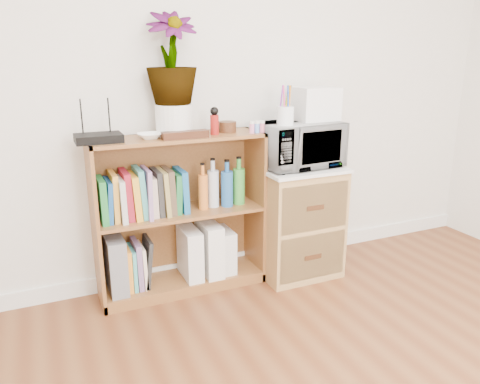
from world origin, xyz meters
TOP-DOWN VIEW (x-y plane):
  - skirting_board at (0.00, 2.24)m, footprint 4.00×0.02m
  - bookshelf at (-0.35, 2.10)m, footprint 1.00×0.30m
  - wicker_unit at (0.40, 2.02)m, footprint 0.50×0.45m
  - microwave at (0.40, 2.02)m, footprint 0.52×0.37m
  - pen_cup at (0.26, 1.95)m, footprint 0.10×0.10m
  - small_appliance at (0.54, 2.06)m, footprint 0.26×0.21m
  - router at (-0.78, 2.08)m, footprint 0.24×0.16m
  - white_bowl at (-0.52, 2.07)m, footprint 0.13×0.13m
  - plant_pot at (-0.36, 2.12)m, footprint 0.21×0.21m
  - potted_plant at (-0.36, 2.12)m, footprint 0.28×0.28m
  - trinket_box at (-0.33, 2.00)m, footprint 0.26×0.06m
  - kokeshi_doll at (-0.14, 2.06)m, footprint 0.05×0.05m
  - wooden_bowl at (-0.04, 2.11)m, footprint 0.11×0.11m
  - paint_jars at (0.11, 2.01)m, footprint 0.12×0.04m
  - file_box at (-0.75, 2.10)m, footprint 0.10×0.26m
  - magazine_holder_left at (-0.30, 2.09)m, footprint 0.10×0.25m
  - magazine_holder_mid at (-0.17, 2.09)m, footprint 0.10×0.27m
  - magazine_holder_right at (-0.08, 2.09)m, footprint 0.09×0.22m
  - cookbooks at (-0.56, 2.10)m, footprint 0.50×0.20m
  - liquor_bottles at (-0.01, 2.10)m, footprint 0.47×0.07m
  - lower_books at (-0.63, 2.10)m, footprint 0.16×0.19m

SIDE VIEW (x-z plane):
  - skirting_board at x=0.00m, z-range 0.00..0.10m
  - lower_books at x=-0.63m, z-range 0.06..0.35m
  - magazine_holder_right at x=-0.08m, z-range 0.07..0.34m
  - magazine_holder_left at x=-0.30m, z-range 0.07..0.38m
  - file_box at x=-0.75m, z-range 0.07..0.40m
  - magazine_holder_mid at x=-0.17m, z-range 0.07..0.40m
  - wicker_unit at x=0.40m, z-range 0.00..0.70m
  - bookshelf at x=-0.35m, z-range 0.00..0.95m
  - cookbooks at x=-0.56m, z-range 0.49..0.77m
  - liquor_bottles at x=-0.01m, z-range 0.49..0.80m
  - microwave at x=0.40m, z-range 0.72..0.99m
  - white_bowl at x=-0.52m, z-range 0.95..0.98m
  - trinket_box at x=-0.33m, z-range 0.95..0.99m
  - router at x=-0.78m, z-range 0.95..0.99m
  - paint_jars at x=0.11m, z-range 0.95..1.01m
  - wooden_bowl at x=-0.04m, z-range 0.95..1.01m
  - kokeshi_doll at x=-0.14m, z-range 0.95..1.06m
  - plant_pot at x=-0.36m, z-range 0.95..1.13m
  - pen_cup at x=0.26m, z-range 0.99..1.10m
  - small_appliance at x=0.54m, z-range 0.99..1.20m
  - potted_plant at x=-0.36m, z-range 1.13..1.62m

